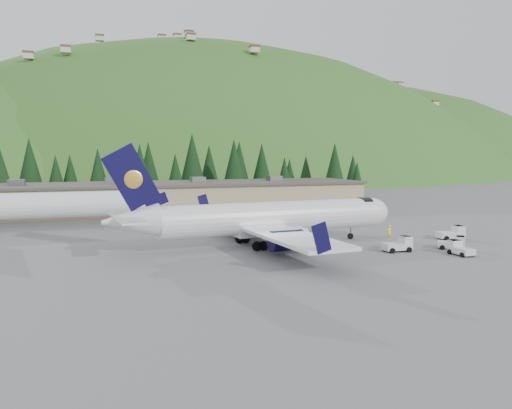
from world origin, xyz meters
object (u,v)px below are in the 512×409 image
object	(u,v)px
baggage_tug_c	(459,249)
terminal_building	(171,197)
airliner	(266,219)
ramp_worker	(389,232)
baggage_tug_b	(453,233)
baggage_tug_a	(399,245)
second_airliner	(44,205)
baggage_tug_d	(454,243)

from	to	relation	value
baggage_tug_c	terminal_building	distance (m)	53.54
airliner	ramp_worker	xyz separation A→B (m)	(15.10, -1.36, -2.09)
airliner	baggage_tug_b	bearing A→B (deg)	-12.62
baggage_tug_a	baggage_tug_c	distance (m)	5.86
second_airliner	baggage_tug_b	size ratio (longest dim) A/B	8.46
baggage_tug_a	ramp_worker	xyz separation A→B (m)	(3.12, 6.35, 0.19)
baggage_tug_a	baggage_tug_d	size ratio (longest dim) A/B	1.02
baggage_tug_a	baggage_tug_d	bearing A→B (deg)	-6.47
baggage_tug_b	ramp_worker	xyz separation A→B (m)	(-7.46, 2.12, 0.16)
baggage_tug_d	baggage_tug_b	bearing A→B (deg)	87.40
second_airliner	baggage_tug_a	xyz separation A→B (m)	(35.92, -29.78, -2.61)
airliner	baggage_tug_a	world-z (taller)	airliner
baggage_tug_c	second_airliner	bearing A→B (deg)	49.58
second_airliner	ramp_worker	bearing A→B (deg)	-30.96
baggage_tug_c	ramp_worker	bearing A→B (deg)	7.69
baggage_tug_a	baggage_tug_d	distance (m)	6.26
terminal_building	baggage_tug_d	bearing A→B (deg)	-64.61
second_airliner	baggage_tug_d	size ratio (longest dim) A/B	9.25
second_airliner	ramp_worker	xyz separation A→B (m)	(39.04, -23.43, -2.43)
baggage_tug_d	ramp_worker	size ratio (longest dim) A/B	1.66
terminal_building	second_airliner	bearing A→B (deg)	-141.22
baggage_tug_b	terminal_building	distance (m)	49.36
baggage_tug_b	terminal_building	size ratio (longest dim) A/B	0.05
ramp_worker	baggage_tug_d	bearing A→B (deg)	99.07
airliner	baggage_tug_d	size ratio (longest dim) A/B	11.37
baggage_tug_c	baggage_tug_d	world-z (taller)	baggage_tug_d
second_airliner	airliner	bearing A→B (deg)	-42.67
baggage_tug_b	ramp_worker	size ratio (longest dim) A/B	1.81
baggage_tug_a	ramp_worker	size ratio (longest dim) A/B	1.69
second_airliner	baggage_tug_b	xyz separation A→B (m)	(46.50, -25.54, -2.59)
terminal_building	ramp_worker	distance (m)	43.86
baggage_tug_c	baggage_tug_b	bearing A→B (deg)	-38.22
terminal_building	baggage_tug_c	bearing A→B (deg)	-67.30
airliner	baggage_tug_a	size ratio (longest dim) A/B	11.16
baggage_tug_b	ramp_worker	bearing A→B (deg)	172.41
airliner	baggage_tug_b	world-z (taller)	airliner
airliner	ramp_worker	bearing A→B (deg)	-9.01
terminal_building	baggage_tug_a	bearing A→B (deg)	-70.73
baggage_tug_a	baggage_tug_d	xyz separation A→B (m)	(6.19, -0.97, -0.06)
baggage_tug_a	ramp_worker	distance (m)	7.08
baggage_tug_a	baggage_tug_b	bearing A→B (deg)	24.30
ramp_worker	baggage_tug_a	bearing A→B (deg)	50.20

